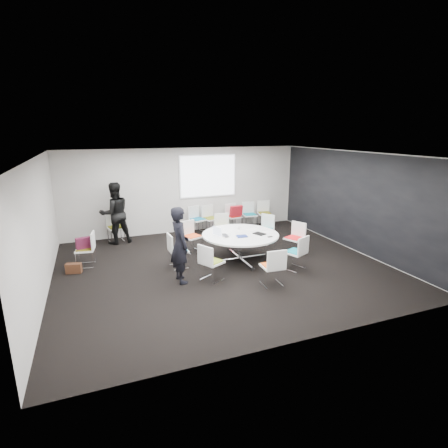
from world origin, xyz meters
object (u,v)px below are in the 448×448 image
object	(u,v)px
brown_bag	(74,268)
chair_back_d	(249,219)
chair_back_a	(197,225)
cup	(239,228)
chair_ring_c	(223,234)
chair_back_c	(233,221)
chair_ring_e	(178,257)
person_back	(115,213)
chair_ring_f	(211,269)
person_main	(180,245)
chair_person_back	(116,233)
laptop	(227,235)
conference_table	(240,242)
chair_back_e	(264,218)
chair_ring_g	(272,274)
chair_ring_a	(294,244)
chair_ring_h	(296,259)
chair_ring_b	(264,235)
chair_ring_d	(192,242)
chair_back_b	(211,223)
chair_spare_left	(86,256)
maroon_bag	(84,243)

from	to	relation	value
brown_bag	chair_back_d	bearing A→B (deg)	21.49
chair_back_a	cup	xyz separation A→B (m)	(0.44, -2.50, 0.50)
cup	brown_bag	xyz separation A→B (m)	(-4.25, 0.24, -0.66)
chair_ring_c	chair_back_c	size ratio (longest dim) A/B	1.00
chair_ring_e	person_back	size ratio (longest dim) A/B	0.47
chair_ring_f	chair_back_a	world-z (taller)	same
chair_back_a	chair_back_c	distance (m)	1.30
chair_back_d	person_back	xyz separation A→B (m)	(-4.57, -0.21, 0.66)
person_main	cup	size ratio (longest dim) A/B	19.43
chair_back_c	brown_bag	size ratio (longest dim) A/B	2.44
cup	chair_back_d	bearing A→B (deg)	59.07
chair_person_back	laptop	distance (m)	3.89
conference_table	chair_back_d	size ratio (longest dim) A/B	2.28
person_back	chair_back_e	bearing A→B (deg)	168.83
chair_ring_e	chair_ring_g	bearing A→B (deg)	40.39
chair_ring_a	person_main	world-z (taller)	person_main
chair_ring_e	chair_back_a	bearing A→B (deg)	151.22
chair_ring_h	chair_back_d	xyz separation A→B (m)	(0.60, 3.99, 0.00)
chair_ring_b	chair_ring_f	xyz separation A→B (m)	(-2.39, -1.99, 0.00)
chair_ring_g	brown_bag	bearing A→B (deg)	153.89
chair_back_a	chair_back_e	xyz separation A→B (m)	(2.53, 0.00, 0.00)
chair_ring_d	chair_back_d	bearing A→B (deg)	-168.17
chair_back_c	chair_back_d	distance (m)	0.63
chair_ring_h	chair_back_e	xyz separation A→B (m)	(1.20, 3.99, 0.00)
chair_ring_e	chair_ring_h	bearing A→B (deg)	63.18
chair_ring_f	chair_back_c	distance (m)	4.38
chair_ring_a	chair_ring_f	size ratio (longest dim) A/B	1.00
chair_ring_c	chair_back_b	size ratio (longest dim) A/B	1.00
chair_back_a	person_back	distance (m)	2.73
conference_table	chair_person_back	world-z (taller)	chair_person_back
chair_ring_g	chair_spare_left	xyz separation A→B (m)	(-3.85, 2.71, 0.00)
chair_spare_left	chair_person_back	xyz separation A→B (m)	(0.86, 1.84, 0.00)
chair_ring_a	chair_back_c	size ratio (longest dim) A/B	1.00
chair_ring_f	chair_ring_h	xyz separation A→B (m)	(2.16, -0.12, 0.00)
chair_ring_g	chair_back_b	xyz separation A→B (m)	(0.11, 4.57, 0.00)
chair_ring_d	chair_person_back	bearing A→B (deg)	-64.66
chair_back_c	maroon_bag	xyz separation A→B (m)	(-4.82, -1.85, 0.34)
chair_back_e	chair_back_b	bearing A→B (deg)	12.92
chair_ring_f	chair_ring_a	bearing A→B (deg)	79.02
chair_ring_a	person_back	bearing A→B (deg)	33.72
chair_ring_c	chair_ring_h	world-z (taller)	same
chair_ring_c	maroon_bag	distance (m)	3.99
chair_ring_g	chair_back_e	distance (m)	5.09
chair_ring_b	chair_ring_f	distance (m)	3.11
chair_person_back	person_main	size ratio (longest dim) A/B	0.50
chair_ring_c	brown_bag	distance (m)	4.33
conference_table	person_back	world-z (taller)	person_back
chair_ring_d	chair_spare_left	bearing A→B (deg)	-20.73
chair_ring_e	chair_back_b	xyz separation A→B (m)	(1.81, 2.77, 0.00)
brown_bag	conference_table	bearing A→B (deg)	-8.94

